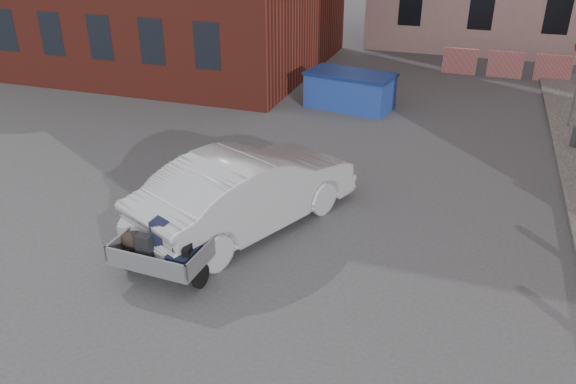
% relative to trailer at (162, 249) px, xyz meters
% --- Properties ---
extents(ground, '(120.00, 120.00, 0.00)m').
position_rel_trailer_xyz_m(ground, '(1.51, 1.01, -0.61)').
color(ground, '#38383A').
rests_on(ground, ground).
extents(barriers, '(4.70, 0.18, 1.00)m').
position_rel_trailer_xyz_m(barriers, '(5.71, 16.01, -0.11)').
color(barriers, red).
rests_on(barriers, ground).
extents(trailer, '(1.64, 1.83, 1.20)m').
position_rel_trailer_xyz_m(trailer, '(0.00, 0.00, 0.00)').
color(trailer, black).
rests_on(trailer, ground).
extents(dumpster, '(3.02, 1.94, 1.17)m').
position_rel_trailer_xyz_m(dumpster, '(0.88, 10.41, -0.02)').
color(dumpster, navy).
rests_on(dumpster, ground).
extents(silver_car, '(3.67, 5.27, 1.65)m').
position_rel_trailer_xyz_m(silver_car, '(0.71, 2.19, 0.22)').
color(silver_car, '#9A9CA1').
rests_on(silver_car, ground).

